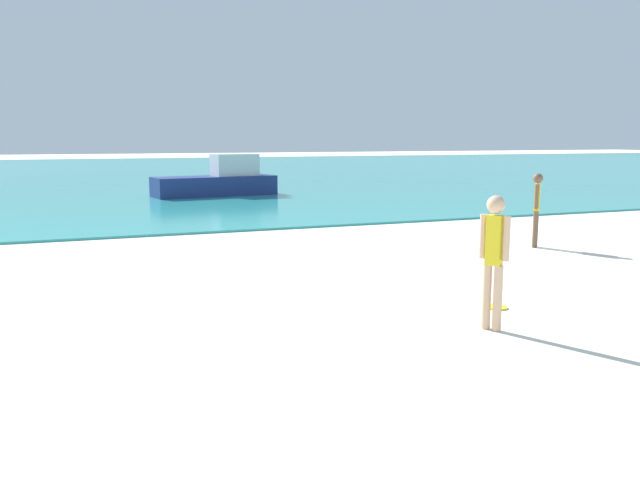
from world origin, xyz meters
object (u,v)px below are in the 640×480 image
object	(u,v)px
person_standing	(494,254)
frisbee	(496,307)
person_distant	(537,205)
boat_near	(219,181)

from	to	relation	value
person_standing	frisbee	bearing A→B (deg)	-69.60
frisbee	person_distant	size ratio (longest dim) A/B	0.19
frisbee	person_distant	bearing A→B (deg)	45.13
person_standing	person_distant	distance (m)	6.54
person_standing	person_distant	world-z (taller)	person_standing
frisbee	person_distant	world-z (taller)	person_distant
frisbee	boat_near	size ratio (longest dim) A/B	0.06
person_standing	boat_near	distance (m)	19.04
frisbee	person_distant	distance (m)	5.55
person_standing	boat_near	size ratio (longest dim) A/B	0.33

